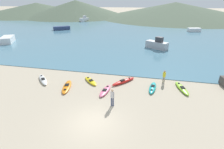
% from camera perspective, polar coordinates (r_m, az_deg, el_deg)
% --- Properties ---
extents(ground_plane, '(400.00, 400.00, 0.00)m').
position_cam_1_polar(ground_plane, '(13.78, -6.20, -15.15)').
color(ground_plane, tan).
extents(bay_water, '(160.00, 70.00, 0.06)m').
position_cam_1_polar(bay_water, '(55.00, 8.73, 14.20)').
color(bay_water, teal).
rests_on(bay_water, ground_plane).
extents(far_hill_left, '(65.15, 65.15, 6.70)m').
position_cam_1_polar(far_hill_left, '(118.87, -23.33, 19.10)').
color(far_hill_left, '#4C5B47').
rests_on(far_hill_left, ground_plane).
extents(far_hill_midleft, '(56.10, 56.10, 8.16)m').
position_cam_1_polar(far_hill_midleft, '(102.35, -11.71, 20.42)').
color(far_hill_midleft, '#4C5B47').
rests_on(far_hill_midleft, ground_plane).
extents(far_hill_midright, '(75.72, 75.72, 7.28)m').
position_cam_1_polar(far_hill_midright, '(97.82, 19.93, 19.20)').
color(far_hill_midright, '#4C5B47').
rests_on(far_hill_midright, ground_plane).
extents(kayak_on_sand_0, '(1.41, 3.10, 0.33)m').
position_cam_1_polar(kayak_on_sand_0, '(19.38, 21.83, -4.16)').
color(kayak_on_sand_0, '#8CCC2D').
rests_on(kayak_on_sand_0, ground_plane).
extents(kayak_on_sand_1, '(0.96, 2.67, 0.32)m').
position_cam_1_polar(kayak_on_sand_1, '(17.55, -2.24, -5.29)').
color(kayak_on_sand_1, '#E5668C').
rests_on(kayak_on_sand_1, ground_plane).
extents(kayak_on_sand_2, '(2.65, 2.81, 0.34)m').
position_cam_1_polar(kayak_on_sand_2, '(21.36, -21.60, -1.54)').
color(kayak_on_sand_2, white).
rests_on(kayak_on_sand_2, ground_plane).
extents(kayak_on_sand_3, '(0.96, 2.76, 0.33)m').
position_cam_1_polar(kayak_on_sand_3, '(18.56, 13.11, -4.23)').
color(kayak_on_sand_3, teal).
rests_on(kayak_on_sand_3, ground_plane).
extents(kayak_on_sand_4, '(2.29, 2.37, 0.31)m').
position_cam_1_polar(kayak_on_sand_4, '(19.71, -6.99, -2.09)').
color(kayak_on_sand_4, yellow).
rests_on(kayak_on_sand_4, ground_plane).
extents(kayak_on_sand_5, '(1.52, 3.18, 0.30)m').
position_cam_1_polar(kayak_on_sand_5, '(18.92, -14.54, -3.87)').
color(kayak_on_sand_5, orange).
rests_on(kayak_on_sand_5, ground_plane).
extents(kayak_on_sand_6, '(2.47, 2.88, 0.39)m').
position_cam_1_polar(kayak_on_sand_6, '(19.42, 3.74, -2.23)').
color(kayak_on_sand_6, red).
rests_on(kayak_on_sand_6, ground_plane).
extents(person_near_foreground, '(0.33, 0.23, 1.65)m').
position_cam_1_polar(person_near_foreground, '(14.95, 0.11, -7.20)').
color(person_near_foreground, '#384260').
rests_on(person_near_foreground, ground_plane).
extents(person_near_waterline, '(0.31, 0.22, 1.53)m').
position_cam_1_polar(person_near_waterline, '(19.78, 16.66, -0.49)').
color(person_near_waterline, gray).
rests_on(person_near_waterline, ground_plane).
extents(moored_boat_0, '(4.23, 3.40, 2.20)m').
position_cam_1_polar(moored_boat_0, '(33.92, 14.48, 9.48)').
color(moored_boat_0, '#B2B2B7').
rests_on(moored_boat_0, bay_water).
extents(moored_boat_1, '(4.74, 4.31, 1.02)m').
position_cam_1_polar(moored_boat_1, '(56.50, -16.12, 14.37)').
color(moored_boat_1, navy).
rests_on(moored_boat_1, bay_water).
extents(moored_boat_2, '(4.11, 5.08, 1.25)m').
position_cam_1_polar(moored_boat_2, '(43.77, -30.98, 9.76)').
color(moored_boat_2, white).
rests_on(moored_boat_2, bay_water).
extents(moored_boat_3, '(3.72, 2.37, 0.98)m').
position_cam_1_polar(moored_boat_3, '(56.34, 25.24, 13.07)').
color(moored_boat_3, white).
rests_on(moored_boat_3, bay_water).
extents(moored_boat_4, '(3.04, 4.29, 2.31)m').
position_cam_1_polar(moored_boat_4, '(76.62, -9.07, 17.34)').
color(moored_boat_4, white).
rests_on(moored_boat_4, bay_water).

